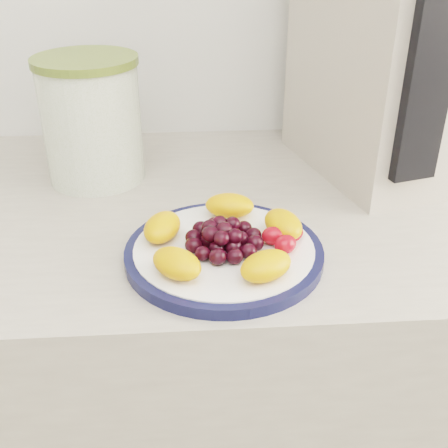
{
  "coord_description": "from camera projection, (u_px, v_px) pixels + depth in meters",
  "views": [
    {
      "loc": [
        -0.1,
        0.44,
        1.29
      ],
      "look_at": [
        -0.05,
        1.04,
        0.95
      ],
      "focal_mm": 45.0,
      "sensor_mm": 36.0,
      "label": 1
    }
  ],
  "objects": [
    {
      "name": "counter",
      "position": [
        246.0,
        407.0,
        1.08
      ],
      "size": [
        3.5,
        0.6,
        0.9
      ],
      "primitive_type": "cube",
      "color": "#B0A798",
      "rests_on": "floor"
    },
    {
      "name": "plate_face",
      "position": [
        224.0,
        252.0,
        0.71
      ],
      "size": [
        0.23,
        0.23,
        0.02
      ],
      "primitive_type": "cylinder",
      "color": "white",
      "rests_on": "counter"
    },
    {
      "name": "appliance_body",
      "position": [
        393.0,
        52.0,
        0.87
      ],
      "size": [
        0.29,
        0.35,
        0.38
      ],
      "primitive_type": "cube",
      "rotation": [
        0.0,
        0.0,
        0.26
      ],
      "color": "#B5AA9C",
      "rests_on": "counter"
    },
    {
      "name": "plate_rim",
      "position": [
        224.0,
        253.0,
        0.71
      ],
      "size": [
        0.25,
        0.25,
        0.01
      ],
      "primitive_type": "cylinder",
      "color": "#12173D",
      "rests_on": "counter"
    },
    {
      "name": "canister",
      "position": [
        92.0,
        124.0,
        0.88
      ],
      "size": [
        0.18,
        0.18,
        0.18
      ],
      "primitive_type": "cylinder",
      "rotation": [
        0.0,
        0.0,
        0.2
      ],
      "color": "#416313",
      "rests_on": "counter"
    },
    {
      "name": "appliance_panel",
      "position": [
        428.0,
        77.0,
        0.73
      ],
      "size": [
        0.07,
        0.04,
        0.29
      ],
      "primitive_type": "cube",
      "rotation": [
        0.0,
        0.0,
        0.26
      ],
      "color": "black",
      "rests_on": "appliance_body"
    },
    {
      "name": "fruit_plate",
      "position": [
        228.0,
        236.0,
        0.7
      ],
      "size": [
        0.22,
        0.21,
        0.03
      ],
      "color": "orange",
      "rests_on": "plate_face"
    },
    {
      "name": "canister_lid",
      "position": [
        85.0,
        61.0,
        0.83
      ],
      "size": [
        0.19,
        0.19,
        0.01
      ],
      "primitive_type": "cylinder",
      "rotation": [
        0.0,
        0.0,
        0.2
      ],
      "color": "olive",
      "rests_on": "canister"
    },
    {
      "name": "cabinet_face",
      "position": [
        246.0,
        418.0,
        1.09
      ],
      "size": [
        3.48,
        0.58,
        0.84
      ],
      "primitive_type": "cube",
      "color": "#8D7351",
      "rests_on": "floor"
    }
  ]
}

